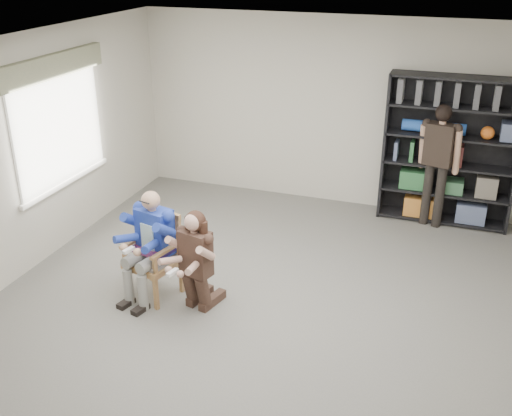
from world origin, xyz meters
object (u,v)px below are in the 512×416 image
at_px(armchair, 152,257).
at_px(standing_man, 437,167).
at_px(kneeling_woman, 194,263).
at_px(bookshelf, 449,152).
at_px(seated_man, 151,245).

distance_m(armchair, standing_man, 4.12).
bearing_deg(standing_man, kneeling_woman, -111.07).
relative_size(armchair, bookshelf, 0.47).
relative_size(seated_man, bookshelf, 0.61).
xyz_separation_m(kneeling_woman, standing_man, (2.26, 3.09, 0.29)).
height_order(seated_man, kneeling_woman, seated_man).
height_order(armchair, kneeling_woman, kneeling_woman).
relative_size(kneeling_woman, bookshelf, 0.56).
relative_size(armchair, seated_man, 0.77).
bearing_deg(kneeling_woman, armchair, -177.88).
relative_size(bookshelf, standing_man, 1.20).
xyz_separation_m(seated_man, kneeling_woman, (0.58, -0.12, -0.05)).
height_order(kneeling_woman, bookshelf, bookshelf).
height_order(armchair, seated_man, seated_man).
height_order(armchair, standing_man, standing_man).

